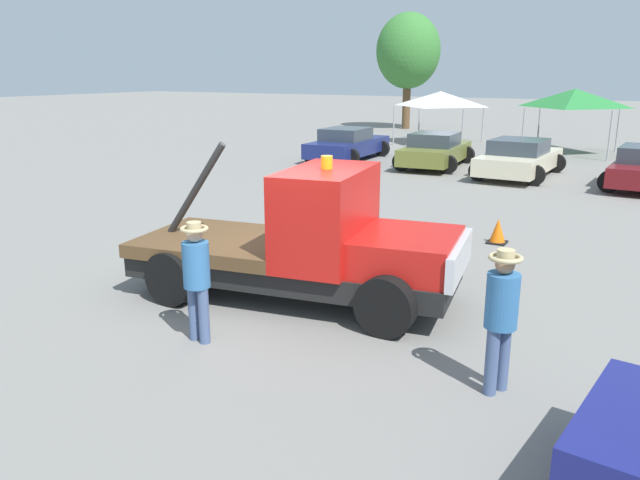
# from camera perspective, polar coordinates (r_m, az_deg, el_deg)

# --- Properties ---
(ground_plane) EXTENTS (160.00, 160.00, 0.00)m
(ground_plane) POSITION_cam_1_polar(r_m,az_deg,el_deg) (10.37, -2.41, -5.25)
(ground_plane) COLOR gray
(tow_truck) EXTENTS (5.57, 2.84, 2.51)m
(tow_truck) POSITION_cam_1_polar(r_m,az_deg,el_deg) (9.96, -0.74, -0.48)
(tow_truck) COLOR black
(tow_truck) RESTS_ON ground
(person_near_truck) EXTENTS (0.38, 0.38, 1.72)m
(person_near_truck) POSITION_cam_1_polar(r_m,az_deg,el_deg) (7.36, 16.25, -6.16)
(person_near_truck) COLOR #475B84
(person_near_truck) RESTS_ON ground
(person_at_hood) EXTENTS (0.38, 0.38, 1.70)m
(person_at_hood) POSITION_cam_1_polar(r_m,az_deg,el_deg) (8.56, -11.23, -2.92)
(person_at_hood) COLOR #475B84
(person_at_hood) RESTS_ON ground
(parked_car_navy) EXTENTS (2.59, 4.86, 1.34)m
(parked_car_navy) POSITION_cam_1_polar(r_m,az_deg,el_deg) (26.47, 2.53, 8.74)
(parked_car_navy) COLOR navy
(parked_car_navy) RESTS_ON ground
(parked_car_olive) EXTENTS (2.67, 4.62, 1.34)m
(parked_car_olive) POSITION_cam_1_polar(r_m,az_deg,el_deg) (24.80, 10.48, 8.06)
(parked_car_olive) COLOR olive
(parked_car_olive) RESTS_ON ground
(parked_car_cream) EXTENTS (2.65, 4.85, 1.34)m
(parked_car_cream) POSITION_cam_1_polar(r_m,az_deg,el_deg) (23.20, 17.76, 7.13)
(parked_car_cream) COLOR beige
(parked_car_cream) RESTS_ON ground
(canopy_tent_white) EXTENTS (3.62, 3.62, 2.62)m
(canopy_tent_white) POSITION_cam_1_polar(r_m,az_deg,el_deg) (33.13, 10.96, 12.56)
(canopy_tent_white) COLOR #9E9EA3
(canopy_tent_white) RESTS_ON ground
(canopy_tent_green) EXTENTS (3.56, 3.56, 2.87)m
(canopy_tent_green) POSITION_cam_1_polar(r_m,az_deg,el_deg) (30.46, 22.26, 11.92)
(canopy_tent_green) COLOR #9E9EA3
(canopy_tent_green) RESTS_ON ground
(tree_left) EXTENTS (4.02, 4.02, 7.18)m
(tree_left) POSITION_cam_1_polar(r_m,az_deg,el_deg) (41.36, 8.07, 16.71)
(tree_left) COLOR brown
(tree_left) RESTS_ON ground
(traffic_cone) EXTENTS (0.40, 0.40, 0.55)m
(traffic_cone) POSITION_cam_1_polar(r_m,az_deg,el_deg) (14.03, 15.94, 0.72)
(traffic_cone) COLOR black
(traffic_cone) RESTS_ON ground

